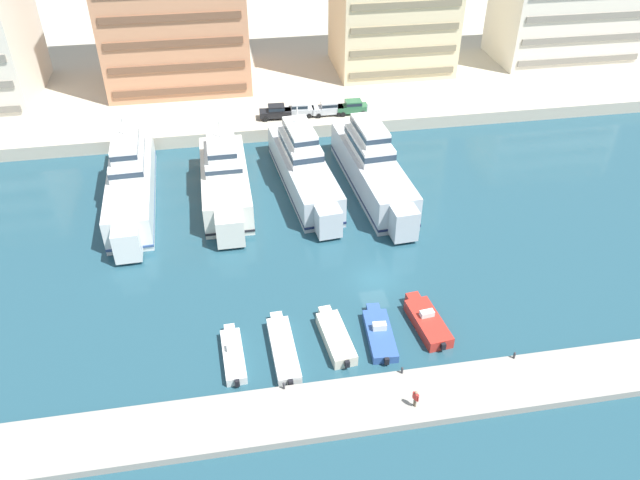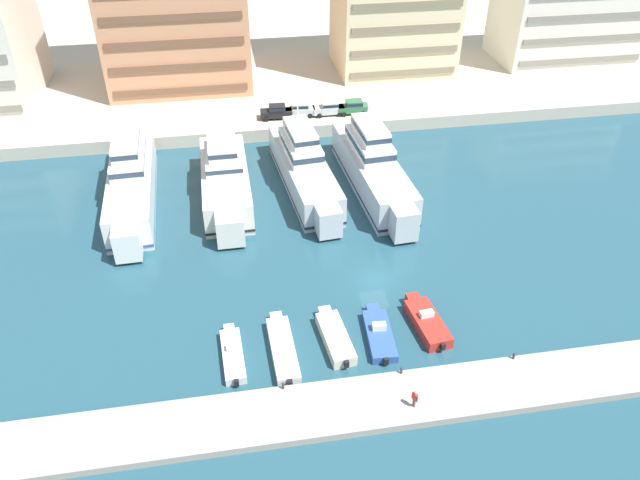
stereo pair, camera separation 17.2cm
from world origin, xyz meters
name	(u,v)px [view 2 (the right image)]	position (x,y,z in m)	size (l,w,h in m)	color
ground_plane	(375,279)	(0.00, 0.00, 0.00)	(400.00, 400.00, 0.00)	#234C5B
quay_promenade	(288,42)	(0.00, 64.20, 0.84)	(180.00, 70.00, 1.67)	#BCB29E
pier_dock	(420,397)	(0.00, -14.16, 0.32)	(120.00, 4.93, 0.64)	#9E998E
yacht_white_far_left	(131,181)	(-22.89, 17.61, 2.46)	(5.17, 22.70, 8.54)	white
yacht_ivory_left	(225,179)	(-12.86, 16.61, 2.28)	(5.10, 19.11, 8.05)	silver
yacht_silver_mid_left	(304,167)	(-4.04, 17.58, 2.43)	(6.21, 21.55, 8.51)	silver
yacht_silver_center_left	(373,167)	(3.48, 16.06, 2.60)	(5.83, 22.18, 8.91)	silver
motorboat_white_far_left	(233,354)	(-13.50, -7.63, 0.39)	(1.84, 6.53, 1.21)	white
motorboat_white_left	(283,348)	(-9.51, -7.70, 0.44)	(2.05, 7.95, 0.89)	white
motorboat_cream_mid_left	(335,337)	(-5.15, -7.19, 0.50)	(2.48, 6.81, 1.00)	beige
motorboat_blue_center_left	(379,334)	(-1.47, -7.31, 0.40)	(2.42, 6.80, 1.32)	#33569E
motorboat_red_center	(427,322)	(2.78, -6.72, 0.54)	(2.72, 6.73, 1.51)	red
car_black_far_left	(277,111)	(-5.51, 32.30, 2.65)	(4.18, 2.09, 1.80)	black
car_silver_left	(300,109)	(-2.45, 32.54, 2.65)	(4.21, 2.15, 1.80)	#B7BCC1
car_silver_mid_left	(329,108)	(1.42, 32.25, 2.65)	(4.12, 1.96, 1.80)	#B7BCC1
car_green_center_left	(353,106)	(4.66, 32.12, 2.65)	(4.12, 1.96, 1.80)	#2D6642
apartment_block_center_left	(571,3)	(41.63, 47.53, 10.01)	(21.55, 12.35, 18.56)	silver
pedestrian_near_edge	(415,398)	(-0.85, -15.12, 1.55)	(0.37, 0.54, 1.54)	#7A6B56
bollard_west	(283,385)	(-9.96, -11.94, 0.96)	(0.20, 0.20, 0.61)	#2D2D33
bollard_west_mid	(401,370)	(-0.89, -11.94, 0.96)	(0.20, 0.20, 0.61)	#2D2D33
bollard_east_mid	(514,356)	(8.18, -11.94, 0.96)	(0.20, 0.20, 0.61)	#2D2D33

